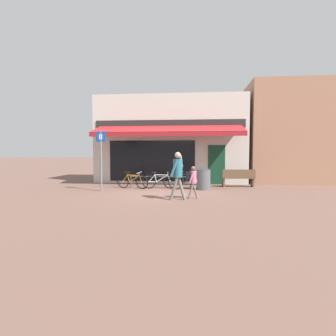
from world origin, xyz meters
TOP-DOWN VIEW (x-y plane):
  - ground_plane at (0.00, 0.00)m, footprint 160.00×160.00m
  - shop_front at (-0.10, 4.67)m, footprint 8.50×4.58m
  - neighbour_building at (7.79, 5.19)m, footprint 6.87×4.00m
  - bike_rack_rail at (-0.34, 1.34)m, footprint 2.96×0.04m
  - bicycle_orange at (-1.65, 1.09)m, footprint 1.65×0.75m
  - bicycle_silver at (-0.37, 1.29)m, footprint 1.64×0.52m
  - bicycle_black at (0.94, 1.12)m, footprint 1.75×0.57m
  - pedestrian_adult at (0.66, -1.66)m, footprint 0.62×0.50m
  - pedestrian_child at (1.18, -1.38)m, footprint 0.47×0.40m
  - litter_bin at (1.68, 1.04)m, footprint 0.64×0.64m
  - parking_sign at (-2.81, 0.17)m, footprint 0.44×0.07m
  - park_bench at (3.43, 2.18)m, footprint 1.63×0.57m

SIDE VIEW (x-z plane):
  - ground_plane at x=0.00m, z-range 0.00..0.00m
  - bicycle_orange at x=-1.65m, z-range -0.05..0.76m
  - bicycle_silver at x=-0.37m, z-range -0.04..0.75m
  - bicycle_black at x=0.94m, z-range -0.05..0.80m
  - park_bench at x=3.43m, z-range 0.03..0.90m
  - bike_rack_rail at x=-0.34m, z-range 0.18..0.75m
  - litter_bin at x=1.68m, z-range 0.00..1.05m
  - pedestrian_child at x=1.18m, z-range 0.15..1.36m
  - pedestrian_adult at x=0.66m, z-range 0.20..1.93m
  - parking_sign at x=-2.81m, z-range 0.29..2.95m
  - shop_front at x=-0.10m, z-range 0.00..4.88m
  - neighbour_building at x=7.79m, z-range 0.00..5.61m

